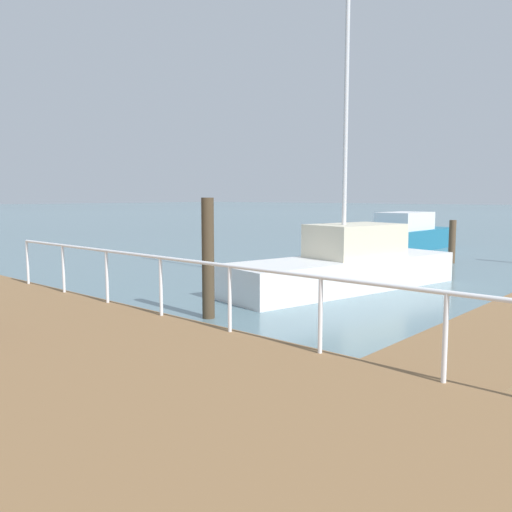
{
  "coord_description": "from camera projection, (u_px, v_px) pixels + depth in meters",
  "views": [
    {
      "loc": [
        -9.02,
        5.64,
        2.54
      ],
      "look_at": [
        -1.43,
        12.45,
        1.39
      ],
      "focal_mm": 37.42,
      "sensor_mm": 36.0,
      "label": 1
    }
  ],
  "objects": [
    {
      "name": "moored_boat_1",
      "position": [
        346.0,
        265.0,
        14.6
      ],
      "size": [
        7.5,
        3.35,
        9.32
      ],
      "color": "white",
      "rests_on": "ground_plane"
    },
    {
      "name": "dock_piling_0",
      "position": [
        452.0,
        242.0,
        20.12
      ],
      "size": [
        0.25,
        0.25,
        1.63
      ],
      "primitive_type": "cylinder",
      "color": "brown",
      "rests_on": "ground_plane"
    },
    {
      "name": "dock_piling_5",
      "position": [
        208.0,
        259.0,
        10.99
      ],
      "size": [
        0.26,
        0.26,
        2.5
      ],
      "primitive_type": "cylinder",
      "color": "#473826",
      "rests_on": "ground_plane"
    },
    {
      "name": "ground_plane",
      "position": [
        105.0,
        278.0,
        16.48
      ],
      "size": [
        300.0,
        300.0,
        0.0
      ],
      "primitive_type": "plane",
      "color": "slate"
    },
    {
      "name": "moored_boat_0",
      "position": [
        407.0,
        235.0,
        25.34
      ],
      "size": [
        6.28,
        2.2,
        1.77
      ],
      "color": "#1E6B8C",
      "rests_on": "ground_plane"
    }
  ]
}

